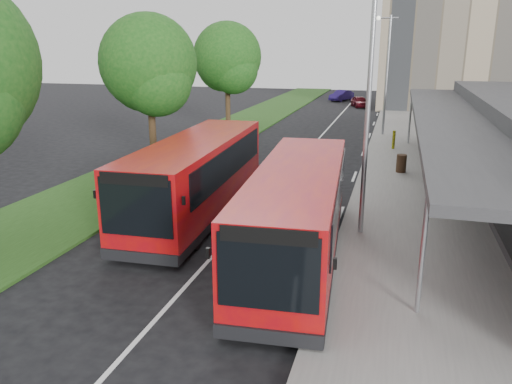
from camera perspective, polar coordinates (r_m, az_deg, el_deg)
ground at (r=16.26m, az=-3.76°, el=-6.02°), size 120.00×120.00×0.00m
pavement at (r=34.70m, az=17.11°, el=5.53°), size 5.00×80.00×0.15m
grass_verge at (r=36.74m, az=-3.69°, el=6.75°), size 5.00×80.00×0.10m
lane_centre_line at (r=30.22m, az=5.76°, el=4.51°), size 0.12×70.00×0.01m
kerb_dashes at (r=33.76m, az=12.53°, el=5.46°), size 0.12×56.00×0.01m
office_block at (r=56.91m, az=26.09°, el=17.66°), size 22.00×12.00×18.00m
tree_mid at (r=26.19m, az=-12.11°, el=13.51°), size 4.85×4.85×7.79m
tree_far at (r=37.24m, az=-3.30°, el=14.70°), size 4.91×4.91×7.90m
lamp_post_near at (r=16.24m, az=12.47°, el=10.82°), size 1.44×0.28×8.00m
lamp_post_far at (r=36.18m, az=14.64°, el=13.56°), size 1.44×0.28×8.00m
bus_main at (r=14.76m, az=4.74°, el=-2.45°), size 3.24×10.04×2.80m
bus_second at (r=18.78m, az=-6.71°, el=1.75°), size 3.07×10.29×2.88m
litter_bin at (r=25.73m, az=16.27°, el=3.17°), size 0.55×0.55×0.88m
bollard at (r=31.53m, az=15.46°, el=5.79°), size 0.21×0.21×1.10m
car_near at (r=53.96m, az=11.77°, el=10.09°), size 2.34×3.60×1.14m
car_far at (r=59.81m, az=9.74°, el=10.82°), size 2.69×3.92×1.22m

